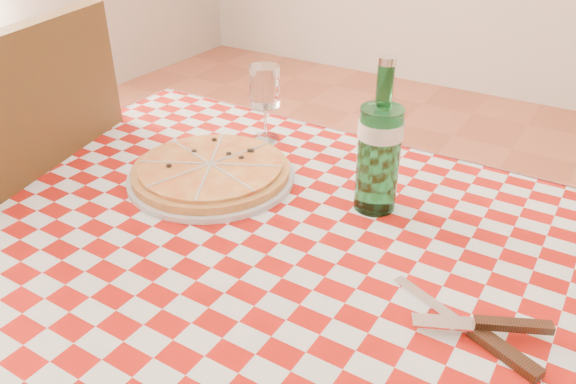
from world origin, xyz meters
name	(u,v)px	position (x,y,z in m)	size (l,w,h in m)	color
dining_table	(279,290)	(0.00, 0.00, 0.66)	(1.20, 0.80, 0.75)	brown
tablecloth	(279,245)	(0.00, 0.00, 0.75)	(1.30, 0.90, 0.01)	#A3110A
chair_far	(24,220)	(-0.67, -0.03, 0.59)	(0.57, 0.57, 1.04)	brown
pizza_plate	(211,170)	(-0.23, 0.11, 0.78)	(0.32, 0.32, 0.04)	gold
water_bottle	(380,137)	(0.08, 0.18, 0.89)	(0.08, 0.08, 0.27)	#18602A
wine_glass	(265,104)	(-0.24, 0.32, 0.84)	(0.07, 0.07, 0.17)	white
cutlery	(473,325)	(0.32, -0.04, 0.77)	(0.25, 0.21, 0.03)	silver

